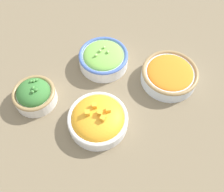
{
  "coord_description": "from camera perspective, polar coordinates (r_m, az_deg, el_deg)",
  "views": [
    {
      "loc": [
        -0.26,
        -0.28,
        0.66
      ],
      "look_at": [
        0.0,
        0.0,
        0.03
      ],
      "focal_mm": 40.0,
      "sensor_mm": 36.0,
      "label": 1
    }
  ],
  "objects": [
    {
      "name": "bowl_squash",
      "position": [
        0.7,
        -3.25,
        -5.25
      ],
      "size": [
        0.17,
        0.17,
        0.08
      ],
      "color": "white",
      "rests_on": "ground_plane"
    },
    {
      "name": "bowl_lettuce",
      "position": [
        0.82,
        -1.96,
        8.74
      ],
      "size": [
        0.16,
        0.16,
        0.07
      ],
      "color": "white",
      "rests_on": "ground_plane"
    },
    {
      "name": "bowl_broccoli",
      "position": [
        0.77,
        -17.34,
        0.34
      ],
      "size": [
        0.13,
        0.13,
        0.08
      ],
      "color": "silver",
      "rests_on": "ground_plane"
    },
    {
      "name": "bowl_carrots",
      "position": [
        0.8,
        12.99,
        4.82
      ],
      "size": [
        0.18,
        0.18,
        0.05
      ],
      "color": "silver",
      "rests_on": "ground_plane"
    },
    {
      "name": "ground_plane",
      "position": [
        0.76,
        -0.0,
        -1.19
      ],
      "size": [
        3.0,
        3.0,
        0.0
      ],
      "primitive_type": "plane",
      "color": "#75664C"
    }
  ]
}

